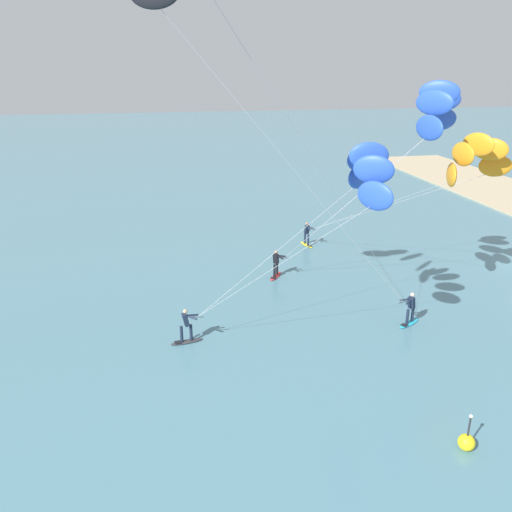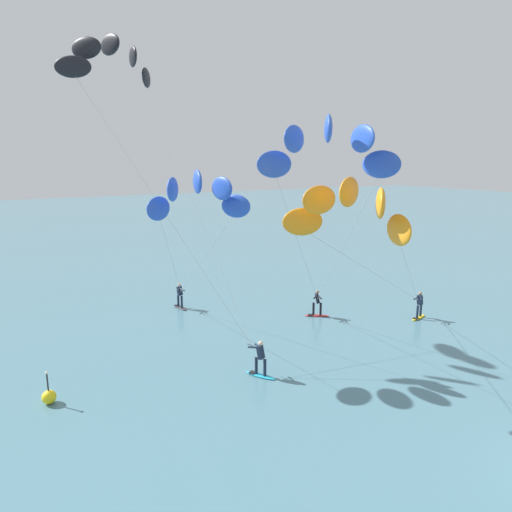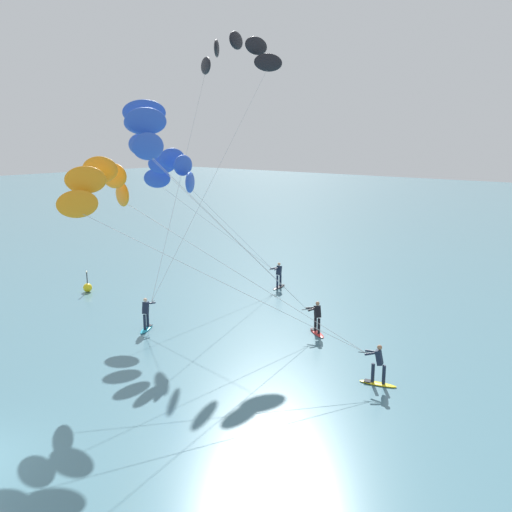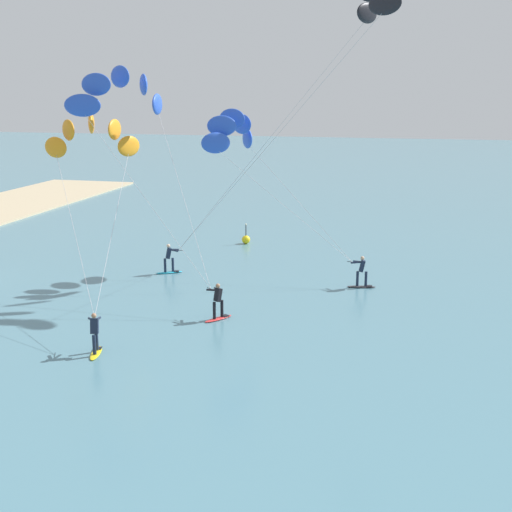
% 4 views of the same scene
% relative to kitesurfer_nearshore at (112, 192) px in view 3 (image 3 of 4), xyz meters
% --- Properties ---
extents(kitesurfer_nearshore, '(13.02, 7.97, 8.92)m').
position_rel_kitesurfer_nearshore_xyz_m(kitesurfer_nearshore, '(0.00, 0.00, 0.00)').
color(kitesurfer_nearshore, yellow).
rests_on(kitesurfer_nearshore, ground).
extents(kitesurfer_mid_water, '(4.83, 9.38, 9.09)m').
position_rel_kitesurfer_nearshore_xyz_m(kitesurfer_mid_water, '(-3.43, 6.94, 0.18)').
color(kitesurfer_mid_water, '#333338').
rests_on(kitesurfer_mid_water, ground).
extents(kitesurfer_far_out, '(6.72, 13.00, 16.19)m').
position_rel_kitesurfer_nearshore_xyz_m(kitesurfer_far_out, '(-5.18, 13.54, 6.93)').
color(kitesurfer_far_out, '#23ADD1').
rests_on(kitesurfer_far_out, ground).
extents(kitesurfer_downwind, '(8.22, 9.28, 11.27)m').
position_rel_kitesurfer_nearshore_xyz_m(kitesurfer_downwind, '(0.30, 2.04, 2.22)').
color(kitesurfer_downwind, red).
rests_on(kitesurfer_downwind, ground).
extents(marker_buoy, '(0.56, 0.56, 1.38)m').
position_rel_kitesurfer_nearshore_xyz_m(marker_buoy, '(-10.59, 5.50, -7.13)').
color(marker_buoy, yellow).
rests_on(marker_buoy, ground).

